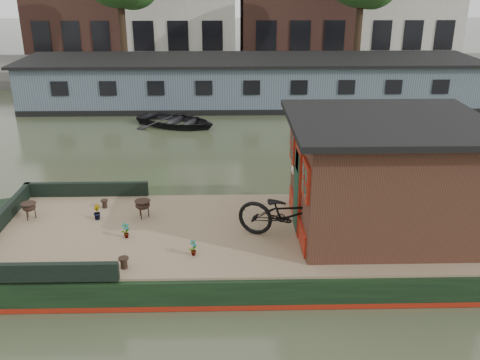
{
  "coord_description": "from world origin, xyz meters",
  "views": [
    {
      "loc": [
        -1.03,
        -10.23,
        5.86
      ],
      "look_at": [
        -0.77,
        0.5,
        1.6
      ],
      "focal_mm": 40.0,
      "sensor_mm": 36.0,
      "label": 1
    }
  ],
  "objects_px": {
    "brazier_front": "(143,209)",
    "potted_plant_a": "(126,231)",
    "cabin": "(383,175)",
    "dinghy": "(176,118)",
    "bicycle": "(289,214)",
    "brazier_rear": "(30,211)"
  },
  "relations": [
    {
      "from": "cabin",
      "to": "bicycle",
      "type": "bearing_deg",
      "value": -167.08
    },
    {
      "from": "bicycle",
      "to": "brazier_front",
      "type": "relative_size",
      "value": 5.41
    },
    {
      "from": "brazier_front",
      "to": "dinghy",
      "type": "height_order",
      "value": "brazier_front"
    },
    {
      "from": "cabin",
      "to": "dinghy",
      "type": "relative_size",
      "value": 1.22
    },
    {
      "from": "brazier_front",
      "to": "dinghy",
      "type": "xyz_separation_m",
      "value": [
        -0.11,
        9.74,
        -0.51
      ]
    },
    {
      "from": "brazier_front",
      "to": "brazier_rear",
      "type": "distance_m",
      "value": 2.51
    },
    {
      "from": "potted_plant_a",
      "to": "brazier_front",
      "type": "relative_size",
      "value": 0.84
    },
    {
      "from": "bicycle",
      "to": "dinghy",
      "type": "relative_size",
      "value": 0.66
    },
    {
      "from": "dinghy",
      "to": "bicycle",
      "type": "bearing_deg",
      "value": -136.88
    },
    {
      "from": "brazier_front",
      "to": "bicycle",
      "type": "bearing_deg",
      "value": -19.88
    },
    {
      "from": "cabin",
      "to": "dinghy",
      "type": "xyz_separation_m",
      "value": [
        -5.24,
        10.42,
        -1.54
      ]
    },
    {
      "from": "cabin",
      "to": "brazier_front",
      "type": "distance_m",
      "value": 5.27
    },
    {
      "from": "cabin",
      "to": "bicycle",
      "type": "height_order",
      "value": "cabin"
    },
    {
      "from": "brazier_rear",
      "to": "dinghy",
      "type": "bearing_deg",
      "value": 76.19
    },
    {
      "from": "bicycle",
      "to": "potted_plant_a",
      "type": "height_order",
      "value": "bicycle"
    },
    {
      "from": "brazier_front",
      "to": "brazier_rear",
      "type": "relative_size",
      "value": 1.07
    },
    {
      "from": "bicycle",
      "to": "brazier_front",
      "type": "xyz_separation_m",
      "value": [
        -3.14,
        1.14,
        -0.37
      ]
    },
    {
      "from": "brazier_rear",
      "to": "dinghy",
      "type": "relative_size",
      "value": 0.11
    },
    {
      "from": "brazier_front",
      "to": "potted_plant_a",
      "type": "bearing_deg",
      "value": -102.15
    },
    {
      "from": "potted_plant_a",
      "to": "dinghy",
      "type": "xyz_separation_m",
      "value": [
        0.1,
        10.74,
        -0.48
      ]
    },
    {
      "from": "brazier_rear",
      "to": "dinghy",
      "type": "height_order",
      "value": "brazier_rear"
    },
    {
      "from": "potted_plant_a",
      "to": "bicycle",
      "type": "bearing_deg",
      "value": -2.46
    }
  ]
}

